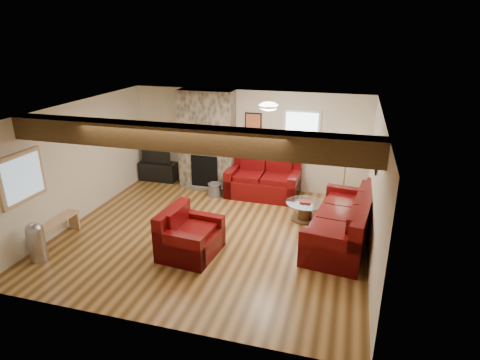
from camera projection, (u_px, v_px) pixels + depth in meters
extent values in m
plane|color=#573817|center=(213.00, 234.00, 8.10)|extent=(8.00, 8.00, 0.00)
plane|color=white|center=(209.00, 111.00, 7.22)|extent=(8.00, 8.00, 0.00)
plane|color=beige|center=(248.00, 140.00, 10.14)|extent=(8.00, 0.00, 8.00)
plane|color=beige|center=(140.00, 246.00, 5.18)|extent=(8.00, 0.00, 8.00)
plane|color=beige|center=(77.00, 163.00, 8.42)|extent=(0.00, 7.50, 7.50)
plane|color=beige|center=(375.00, 192.00, 6.90)|extent=(0.00, 7.50, 7.50)
cube|color=#33220F|center=(182.00, 138.00, 6.16)|extent=(6.00, 0.36, 0.38)
cube|color=#3A352D|center=(207.00, 140.00, 10.16)|extent=(1.40, 0.50, 2.50)
cube|color=black|center=(205.00, 173.00, 10.22)|extent=(0.70, 0.06, 0.90)
cube|color=#3A352D|center=(204.00, 188.00, 10.32)|extent=(1.00, 0.25, 0.08)
cylinder|color=#412A15|center=(305.00, 219.00, 8.69)|extent=(0.56, 0.56, 0.04)
cylinder|color=#412A15|center=(305.00, 212.00, 8.64)|extent=(0.30, 0.30, 0.37)
cylinder|color=silver|center=(306.00, 203.00, 8.56)|extent=(0.83, 0.83, 0.02)
cube|color=maroon|center=(306.00, 202.00, 8.55)|extent=(0.23, 0.17, 0.03)
cube|color=black|center=(158.00, 171.00, 10.91)|extent=(1.01, 0.40, 0.50)
imported|color=black|center=(157.00, 154.00, 10.74)|extent=(0.81, 0.11, 0.47)
cylinder|color=tan|center=(342.00, 202.00, 9.58)|extent=(0.26, 0.26, 0.03)
cylinder|color=tan|center=(345.00, 177.00, 9.35)|extent=(0.03, 0.03, 1.29)
cone|color=#FFF3C1|center=(347.00, 149.00, 9.12)|extent=(0.37, 0.37, 0.26)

